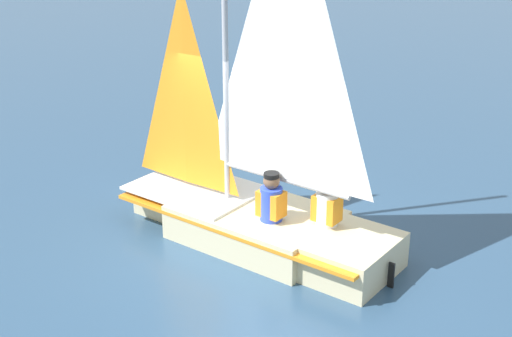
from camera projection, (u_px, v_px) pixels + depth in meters
ground_plane at (256, 240)px, 10.05m from camera, size 260.00×260.00×0.00m
sailboat_main at (258, 197)px, 9.77m from camera, size 2.78×4.24×5.09m
sailor_helm at (271, 210)px, 9.49m from camera, size 0.39×0.41×1.16m
sailor_crew at (327, 215)px, 9.35m from camera, size 0.39×0.41×1.16m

